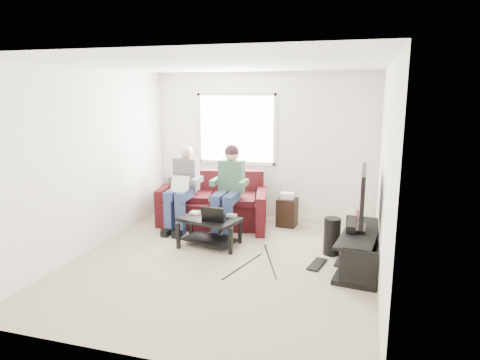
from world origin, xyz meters
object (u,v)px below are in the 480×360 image
Objects in this scene: coffee_table at (210,225)px; subwoofer at (332,236)px; tv at (363,196)px; sofa at (213,205)px; end_table at (287,211)px; tv_stand at (359,251)px.

subwoofer reaches higher than coffee_table.
tv is at bearing -31.07° from subwoofer.
end_table is at bearing 11.45° from sofa.
tv_stand is 0.51m from subwoofer.
sofa reaches higher than end_table.
subwoofer is (1.78, 0.18, -0.05)m from coffee_table.
tv reaches higher than tv_stand.
tv_stand is 1.36× the size of tv.
end_table reaches higher than subwoofer.
tv is at bearing -47.67° from end_table.
sofa is 1.40× the size of tv_stand.
tv is 2.07× the size of subwoofer.
tv is 0.81m from subwoofer.
end_table is at bearing 54.24° from coffee_table.
coffee_table is at bearing 175.95° from tv_stand.
subwoofer is at bearing 5.70° from coffee_table.
sofa is 2.27m from subwoofer.
sofa is 1.90× the size of tv.
sofa is at bearing -168.55° from end_table.
coffee_table is 1.84× the size of subwoofer.
coffee_table is 2.17m from tv_stand.
tv_stand is 2.81× the size of subwoofer.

